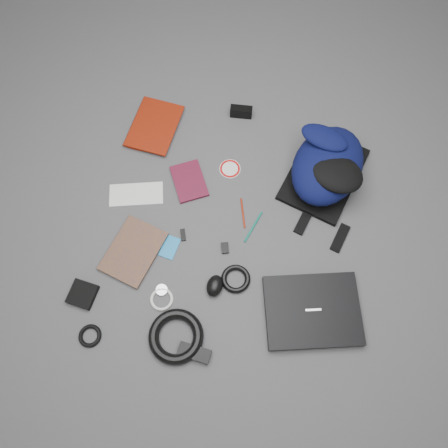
# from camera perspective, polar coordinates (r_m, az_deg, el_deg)

# --- Properties ---
(ground) EXTENTS (4.00, 4.00, 0.00)m
(ground) POSITION_cam_1_polar(r_m,az_deg,el_deg) (1.75, -0.00, -0.24)
(ground) COLOR #4F4F51
(ground) RESTS_ON ground
(backpack) EXTENTS (0.42, 0.50, 0.17)m
(backpack) POSITION_cam_1_polar(r_m,az_deg,el_deg) (1.82, 13.38, 7.45)
(backpack) COLOR black
(backpack) RESTS_ON ground
(laptop) EXTENTS (0.39, 0.32, 0.03)m
(laptop) POSITION_cam_1_polar(r_m,az_deg,el_deg) (1.67, 11.47, -11.03)
(laptop) COLOR black
(laptop) RESTS_ON ground
(textbook_red) EXTENTS (0.24, 0.29, 0.03)m
(textbook_red) POSITION_cam_1_polar(r_m,az_deg,el_deg) (2.01, -11.75, 13.04)
(textbook_red) COLOR maroon
(textbook_red) RESTS_ON ground
(comic_book) EXTENTS (0.26, 0.30, 0.02)m
(comic_book) POSITION_cam_1_polar(r_m,az_deg,el_deg) (1.77, -14.24, -2.23)
(comic_book) COLOR #B9670D
(comic_book) RESTS_ON ground
(envelope) EXTENTS (0.23, 0.14, 0.00)m
(envelope) POSITION_cam_1_polar(r_m,az_deg,el_deg) (1.84, -11.40, 3.85)
(envelope) COLOR white
(envelope) RESTS_ON ground
(dvd_case) EXTENTS (0.18, 0.21, 0.01)m
(dvd_case) POSITION_cam_1_polar(r_m,az_deg,el_deg) (1.83, -4.58, 5.60)
(dvd_case) COLOR #490E1E
(dvd_case) RESTS_ON ground
(compact_camera) EXTENTS (0.10, 0.04, 0.05)m
(compact_camera) POSITION_cam_1_polar(r_m,az_deg,el_deg) (1.98, 2.26, 14.44)
(compact_camera) COLOR black
(compact_camera) RESTS_ON ground
(sticker_disc) EXTENTS (0.12, 0.12, 0.00)m
(sticker_disc) POSITION_cam_1_polar(r_m,az_deg,el_deg) (1.86, 0.78, 7.22)
(sticker_disc) COLOR white
(sticker_disc) RESTS_ON ground
(pen_teal) EXTENTS (0.07, 0.14, 0.01)m
(pen_teal) POSITION_cam_1_polar(r_m,az_deg,el_deg) (1.75, 3.84, -0.37)
(pen_teal) COLOR #0C6D5A
(pen_teal) RESTS_ON ground
(pen_red) EXTENTS (0.03, 0.13, 0.01)m
(pen_red) POSITION_cam_1_polar(r_m,az_deg,el_deg) (1.77, 2.48, 1.44)
(pen_red) COLOR #98230B
(pen_red) RESTS_ON ground
(id_badge) EXTENTS (0.08, 0.10, 0.00)m
(id_badge) POSITION_cam_1_polar(r_m,az_deg,el_deg) (1.73, -7.11, -3.03)
(id_badge) COLOR #1A82C9
(id_badge) RESTS_ON ground
(usb_black) EXTENTS (0.03, 0.05, 0.01)m
(usb_black) POSITION_cam_1_polar(r_m,az_deg,el_deg) (1.74, -5.37, -1.43)
(usb_black) COLOR black
(usb_black) RESTS_ON ground
(key_fob) EXTENTS (0.04, 0.05, 0.01)m
(key_fob) POSITION_cam_1_polar(r_m,az_deg,el_deg) (1.71, 0.12, -3.15)
(key_fob) COLOR black
(key_fob) RESTS_ON ground
(mouse) EXTENTS (0.07, 0.09, 0.04)m
(mouse) POSITION_cam_1_polar(r_m,az_deg,el_deg) (1.66, -1.22, -8.07)
(mouse) COLOR black
(mouse) RESTS_ON ground
(headphone_left) EXTENTS (0.07, 0.07, 0.01)m
(headphone_left) POSITION_cam_1_polar(r_m,az_deg,el_deg) (1.74, -11.28, -3.67)
(headphone_left) COLOR #BBBBBE
(headphone_left) RESTS_ON ground
(headphone_right) EXTENTS (0.06, 0.06, 0.01)m
(headphone_right) POSITION_cam_1_polar(r_m,az_deg,el_deg) (1.69, -8.14, -8.53)
(headphone_right) COLOR silver
(headphone_right) RESTS_ON ground
(cable_coil) EXTENTS (0.14, 0.14, 0.02)m
(cable_coil) POSITION_cam_1_polar(r_m,az_deg,el_deg) (1.67, 1.54, -7.17)
(cable_coil) COLOR black
(cable_coil) RESTS_ON ground
(power_brick) EXTENTS (0.12, 0.07, 0.03)m
(power_brick) POSITION_cam_1_polar(r_m,az_deg,el_deg) (1.63, -3.89, -16.42)
(power_brick) COLOR black
(power_brick) RESTS_ON ground
(power_cord_coil) EXTENTS (0.22, 0.22, 0.04)m
(power_cord_coil) POSITION_cam_1_polar(r_m,az_deg,el_deg) (1.64, -6.29, -14.37)
(power_cord_coil) COLOR black
(power_cord_coil) RESTS_ON ground
(pouch) EXTENTS (0.11, 0.11, 0.02)m
(pouch) POSITION_cam_1_polar(r_m,az_deg,el_deg) (1.74, -17.98, -8.72)
(pouch) COLOR black
(pouch) RESTS_ON ground
(earbud_coil) EXTENTS (0.09, 0.09, 0.02)m
(earbud_coil) POSITION_cam_1_polar(r_m,az_deg,el_deg) (1.71, -17.10, -13.78)
(earbud_coil) COLOR black
(earbud_coil) RESTS_ON ground
(white_cable_coil) EXTENTS (0.11, 0.11, 0.01)m
(white_cable_coil) POSITION_cam_1_polar(r_m,az_deg,el_deg) (1.68, -8.14, -9.70)
(white_cable_coil) COLOR white
(white_cable_coil) RESTS_ON ground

